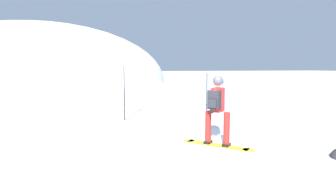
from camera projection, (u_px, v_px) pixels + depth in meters
The scene contains 5 objects.
ground_plane at pixel (204, 151), 6.53m from camera, with size 300.00×300.00×0.00m, color white.
ridge_peak_main at pixel (42, 82), 37.24m from camera, with size 32.28×29.06×15.36m.
snowboarder_main at pixel (217, 109), 6.83m from camera, with size 1.27×1.48×1.71m.
piste_marker_near at pixel (124, 89), 10.21m from camera, with size 0.20×0.20×2.00m.
piste_marker_far at pixel (207, 88), 12.55m from camera, with size 0.20×0.20×1.73m.
Camera 1 is at (-2.74, -5.82, 1.90)m, focal length 30.36 mm.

